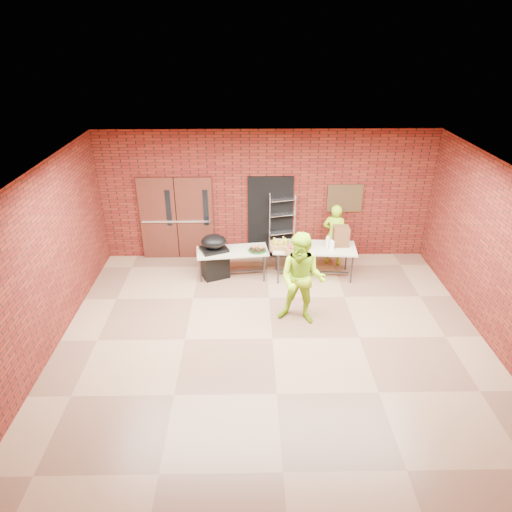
{
  "coord_description": "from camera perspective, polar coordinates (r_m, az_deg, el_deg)",
  "views": [
    {
      "loc": [
        -0.43,
        -6.97,
        5.33
      ],
      "look_at": [
        -0.29,
        1.4,
        1.05
      ],
      "focal_mm": 32.0,
      "sensor_mm": 36.0,
      "label": 1
    }
  ],
  "objects": [
    {
      "name": "table_right",
      "position": [
        10.52,
        7.28,
        0.82
      ],
      "size": [
        1.94,
        0.94,
        0.77
      ],
      "rotation": [
        0.0,
        0.0,
        -0.08
      ],
      "color": "tan",
      "rests_on": "room"
    },
    {
      "name": "volunteer_man",
      "position": [
        8.8,
        5.76,
        -2.92
      ],
      "size": [
        1.09,
        0.96,
        1.89
      ],
      "primitive_type": "imported",
      "rotation": [
        0.0,
        0.0,
        -0.3
      ],
      "color": "#92CA16",
      "rests_on": "room"
    },
    {
      "name": "basket_bananas",
      "position": [
        10.36,
        3.02,
        1.34
      ],
      "size": [
        0.46,
        0.36,
        0.14
      ],
      "color": "#A78043",
      "rests_on": "table_right"
    },
    {
      "name": "cup_stack_front",
      "position": [
        10.36,
        9.36,
        1.35
      ],
      "size": [
        0.08,
        0.08,
        0.24
      ],
      "primitive_type": "cylinder",
      "color": "white",
      "rests_on": "table_right"
    },
    {
      "name": "cup_stack_mid",
      "position": [
        10.36,
        9.57,
        1.27
      ],
      "size": [
        0.07,
        0.07,
        0.21
      ],
      "primitive_type": "cylinder",
      "color": "white",
      "rests_on": "table_right"
    },
    {
      "name": "covered_grill",
      "position": [
        10.58,
        -5.22,
        0.01
      ],
      "size": [
        0.72,
        0.67,
        1.06
      ],
      "rotation": [
        0.0,
        0.0,
        0.4
      ],
      "color": "black",
      "rests_on": "room"
    },
    {
      "name": "dark_doorway",
      "position": [
        11.29,
        1.79,
        4.8
      ],
      "size": [
        1.1,
        0.06,
        2.1
      ],
      "primitive_type": "cube",
      "color": "black",
      "rests_on": "room"
    },
    {
      "name": "basket_apples",
      "position": [
        10.24,
        4.89,
        0.96
      ],
      "size": [
        0.45,
        0.35,
        0.14
      ],
      "color": "#A78043",
      "rests_on": "table_right"
    },
    {
      "name": "coffee_dispenser",
      "position": [
        10.58,
        10.56,
        2.48
      ],
      "size": [
        0.35,
        0.31,
        0.46
      ],
      "primitive_type": "cube",
      "color": "brown",
      "rests_on": "table_right"
    },
    {
      "name": "volunteer_woman",
      "position": [
        11.17,
        9.75,
        2.63
      ],
      "size": [
        0.65,
        0.53,
        1.55
      ],
      "primitive_type": "imported",
      "rotation": [
        0.0,
        0.0,
        2.83
      ],
      "color": "#92CA16",
      "rests_on": "room"
    },
    {
      "name": "double_doors",
      "position": [
        11.39,
        -9.86,
        4.63
      ],
      "size": [
        1.78,
        0.12,
        2.1
      ],
      "color": "#4C1D15",
      "rests_on": "room"
    },
    {
      "name": "napkin_box",
      "position": [
        10.46,
        -4.42,
        0.74
      ],
      "size": [
        0.19,
        0.13,
        0.06
      ],
      "primitive_type": "cube",
      "color": "white",
      "rests_on": "table_left"
    },
    {
      "name": "bronze_plaque",
      "position": [
        11.33,
        11.03,
        7.1
      ],
      "size": [
        0.85,
        0.04,
        0.7
      ],
      "primitive_type": "cube",
      "color": "#41321A",
      "rests_on": "room"
    },
    {
      "name": "room",
      "position": [
        7.92,
        2.25,
        -1.03
      ],
      "size": [
        8.08,
        7.08,
        3.28
      ],
      "color": "brown",
      "rests_on": "ground"
    },
    {
      "name": "table_left",
      "position": [
        10.52,
        -2.96,
        0.42
      ],
      "size": [
        1.7,
        0.86,
        0.67
      ],
      "rotation": [
        0.0,
        0.0,
        0.12
      ],
      "color": "tan",
      "rests_on": "room"
    },
    {
      "name": "cup_stack_back",
      "position": [
        10.47,
        8.97,
        1.75
      ],
      "size": [
        0.09,
        0.09,
        0.27
      ],
      "primitive_type": "cylinder",
      "color": "white",
      "rests_on": "table_right"
    },
    {
      "name": "muffin_tray",
      "position": [
        10.45,
        0.16,
        0.9
      ],
      "size": [
        0.42,
        0.42,
        0.1
      ],
      "color": "#15501B",
      "rests_on": "table_left"
    },
    {
      "name": "basket_oranges",
      "position": [
        10.45,
        5.61,
        1.47
      ],
      "size": [
        0.42,
        0.33,
        0.13
      ],
      "color": "#A78043",
      "rests_on": "table_right"
    },
    {
      "name": "wire_rack",
      "position": [
        11.25,
        3.27,
        3.63
      ],
      "size": [
        0.66,
        0.35,
        1.72
      ],
      "primitive_type": null,
      "rotation": [
        0.0,
        0.0,
        0.24
      ],
      "color": "#BABAC2",
      "rests_on": "room"
    }
  ]
}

